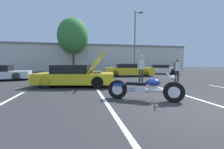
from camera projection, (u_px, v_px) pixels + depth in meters
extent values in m
plane|color=#2D2D30|center=(187.00, 107.00, 4.43)|extent=(80.00, 80.00, 0.00)
cube|color=white|center=(107.00, 104.00, 4.73)|extent=(0.12, 5.53, 0.01)
cube|color=white|center=(197.00, 99.00, 5.44)|extent=(0.12, 5.53, 0.01)
cube|color=beige|center=(97.00, 58.00, 26.48)|extent=(32.00, 4.00, 4.40)
cube|color=gray|center=(97.00, 46.00, 26.32)|extent=(32.00, 4.20, 0.30)
cylinder|color=slate|center=(135.00, 42.00, 21.34)|extent=(0.18, 0.18, 8.58)
cylinder|color=slate|center=(138.00, 12.00, 21.11)|extent=(0.90, 0.10, 0.10)
cube|color=#4C4C51|center=(141.00, 13.00, 21.21)|extent=(0.44, 0.28, 0.16)
cylinder|color=brown|center=(73.00, 60.00, 22.87)|extent=(0.32, 0.32, 3.40)
ellipsoid|color=#387F38|center=(73.00, 36.00, 22.59)|extent=(4.62, 4.62, 5.31)
cylinder|color=black|center=(174.00, 92.00, 5.00)|extent=(0.69, 0.46, 0.69)
cylinder|color=black|center=(118.00, 89.00, 5.52)|extent=(0.69, 0.46, 0.69)
cylinder|color=silver|center=(174.00, 92.00, 5.00)|extent=(0.42, 0.33, 0.38)
cylinder|color=silver|center=(118.00, 89.00, 5.52)|extent=(0.42, 0.33, 0.38)
cylinder|color=silver|center=(144.00, 90.00, 5.26)|extent=(1.51, 0.87, 0.12)
cube|color=silver|center=(140.00, 89.00, 5.30)|extent=(0.43, 0.38, 0.28)
ellipsoid|color=navy|center=(153.00, 82.00, 5.16)|extent=(0.57, 0.48, 0.26)
cube|color=black|center=(136.00, 84.00, 5.32)|extent=(0.74, 0.55, 0.10)
cube|color=navy|center=(119.00, 84.00, 5.49)|extent=(0.44, 0.37, 0.10)
cylinder|color=silver|center=(171.00, 82.00, 5.01)|extent=(0.30, 0.21, 0.63)
cylinder|color=silver|center=(168.00, 73.00, 5.01)|extent=(0.36, 0.64, 0.04)
sphere|color=silver|center=(173.00, 78.00, 4.98)|extent=(0.16, 0.16, 0.16)
cylinder|color=silver|center=(132.00, 91.00, 5.49)|extent=(1.15, 0.66, 0.09)
cube|color=yellow|center=(76.00, 78.00, 8.56)|extent=(4.63, 2.83, 0.57)
cube|color=black|center=(72.00, 69.00, 8.52)|extent=(2.27, 2.12, 0.46)
cylinder|color=black|center=(97.00, 82.00, 7.71)|extent=(0.66, 0.35, 0.63)
cylinder|color=black|center=(100.00, 79.00, 9.42)|extent=(0.66, 0.35, 0.63)
cylinder|color=black|center=(46.00, 82.00, 7.72)|extent=(0.66, 0.35, 0.63)
cylinder|color=black|center=(58.00, 79.00, 9.43)|extent=(0.66, 0.35, 0.63)
cube|color=yellow|center=(97.00, 62.00, 8.48)|extent=(1.26, 1.94, 1.26)
cube|color=#4C4C51|center=(96.00, 74.00, 8.53)|extent=(0.82, 1.17, 0.28)
cube|color=yellow|center=(129.00, 71.00, 15.01)|extent=(4.90, 2.55, 0.66)
cube|color=black|center=(127.00, 66.00, 14.96)|extent=(2.33, 1.99, 0.38)
cylinder|color=black|center=(145.00, 73.00, 14.29)|extent=(0.66, 0.31, 0.64)
cylinder|color=black|center=(141.00, 72.00, 15.95)|extent=(0.66, 0.31, 0.64)
cylinder|color=black|center=(115.00, 73.00, 14.09)|extent=(0.66, 0.31, 0.64)
cylinder|color=black|center=(114.00, 72.00, 15.76)|extent=(0.66, 0.31, 0.64)
cube|color=white|center=(161.00, 70.00, 18.05)|extent=(4.56, 3.28, 0.55)
cube|color=black|center=(160.00, 66.00, 18.04)|extent=(2.36, 2.25, 0.35)
cylinder|color=black|center=(174.00, 71.00, 17.04)|extent=(0.73, 0.46, 0.69)
cylinder|color=black|center=(171.00, 71.00, 18.65)|extent=(0.73, 0.46, 0.69)
cylinder|color=black|center=(151.00, 71.00, 17.47)|extent=(0.73, 0.46, 0.69)
cylinder|color=black|center=(150.00, 70.00, 19.08)|extent=(0.73, 0.46, 0.69)
cube|color=silver|center=(0.00, 75.00, 11.28)|extent=(4.25, 2.21, 0.52)
cylinder|color=black|center=(16.00, 77.00, 10.97)|extent=(0.64, 0.29, 0.62)
cylinder|color=black|center=(22.00, 75.00, 12.42)|extent=(0.64, 0.29, 0.62)
cylinder|color=#333338|center=(140.00, 76.00, 10.14)|extent=(0.12, 0.12, 0.88)
cylinder|color=#333338|center=(142.00, 76.00, 10.18)|extent=(0.12, 0.12, 0.88)
cube|color=white|center=(141.00, 64.00, 10.10)|extent=(0.36, 0.20, 0.70)
cylinder|color=tan|center=(138.00, 64.00, 10.05)|extent=(0.08, 0.08, 0.63)
cylinder|color=tan|center=(144.00, 64.00, 10.14)|extent=(0.08, 0.08, 0.63)
sphere|color=tan|center=(141.00, 57.00, 10.06)|extent=(0.24, 0.24, 0.24)
cylinder|color=#333338|center=(176.00, 76.00, 10.33)|extent=(0.12, 0.12, 0.77)
cylinder|color=#333338|center=(178.00, 76.00, 10.37)|extent=(0.12, 0.12, 0.77)
cube|color=white|center=(177.00, 66.00, 10.29)|extent=(0.36, 0.20, 0.61)
cylinder|color=brown|center=(174.00, 66.00, 10.25)|extent=(0.08, 0.08, 0.55)
cylinder|color=brown|center=(180.00, 66.00, 10.34)|extent=(0.08, 0.08, 0.55)
sphere|color=brown|center=(177.00, 60.00, 10.26)|extent=(0.21, 0.21, 0.21)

